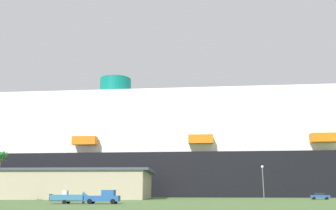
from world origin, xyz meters
name	(u,v)px	position (x,y,z in m)	size (l,w,h in m)	color
ground_plane	(148,198)	(0.00, 30.00, 0.00)	(600.00, 600.00, 0.00)	#4C6B38
cruise_ship	(205,154)	(16.54, 61.32, 15.34)	(263.39, 38.21, 56.53)	black
terminal_building	(21,184)	(-33.30, 21.40, 3.75)	(72.38, 28.79, 7.45)	#B7A88C
pickup_truck	(104,197)	(-0.56, -15.03, 1.04)	(5.67, 2.45, 2.20)	#2659A5
small_boat_on_trailer	(72,198)	(-5.75, -15.23, 0.96)	(7.57, 2.31, 2.15)	#595960
palm_tree	(0,161)	(-26.65, -1.89, 8.13)	(3.37, 3.40, 10.07)	brown
street_lamp	(263,177)	(27.98, 3.79, 4.79)	(0.56, 0.56, 7.25)	slate
parked_car_blue_suv	(320,196)	(43.69, 19.16, 0.83)	(4.64, 2.57, 1.58)	#264C99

